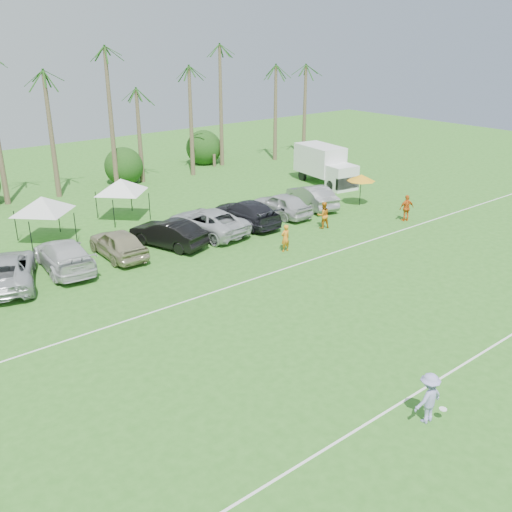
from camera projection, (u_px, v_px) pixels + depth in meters
ground at (470, 416)px, 19.90m from camera, size 120.00×120.00×0.00m
field_lines at (310, 330)px, 25.67m from camera, size 80.00×12.10×0.01m
palm_tree_5 at (43, 89)px, 44.23m from camera, size 2.40×2.40×9.90m
palm_tree_6 at (91, 75)px, 46.27m from camera, size 2.40×2.40×10.90m
palm_tree_7 at (134, 63)px, 48.31m from camera, size 2.40×2.40×11.90m
palm_tree_8 at (186, 91)px, 52.20m from camera, size 2.40×2.40×8.90m
palm_tree_9 at (229, 78)px, 54.82m from camera, size 2.40×2.40×9.90m
palm_tree_10 at (269, 67)px, 57.44m from camera, size 2.40×2.40×10.90m
palm_tree_11 at (298, 57)px, 59.48m from camera, size 2.40×2.40×11.90m
bush_tree_2 at (116, 160)px, 50.89m from camera, size 4.00×4.00×4.00m
bush_tree_3 at (208, 147)px, 56.77m from camera, size 4.00×4.00×4.00m
sideline_player_a at (285, 238)px, 34.54m from camera, size 0.63×0.43×1.71m
sideline_player_b at (323, 215)px, 38.67m from camera, size 1.06×0.94×1.84m
sideline_player_c at (407, 208)px, 40.11m from camera, size 1.20×0.81×1.89m
box_truck at (325, 164)px, 49.70m from camera, size 3.23×6.58×3.25m
canopy_tent_left at (41, 197)px, 35.33m from camera, size 4.31×4.31×3.49m
canopy_tent_right at (120, 179)px, 39.80m from camera, size 4.24×4.24×3.44m
market_umbrella at (361, 178)px, 43.31m from camera, size 2.17×2.17×2.42m
frisbee_player at (428, 398)px, 19.33m from camera, size 1.25×0.85×1.87m
parked_car_2 at (5, 270)px, 29.90m from camera, size 4.71×6.71×1.70m
parked_car_3 at (64, 255)px, 31.93m from camera, size 2.97×6.07×1.70m
parked_car_4 at (118, 243)px, 33.71m from camera, size 2.16×5.05×1.70m
parked_car_5 at (168, 233)px, 35.38m from camera, size 3.32×5.46×1.70m
parked_car_6 at (207, 222)px, 37.55m from camera, size 3.49×6.39×1.70m
parked_car_7 at (246, 213)px, 39.42m from camera, size 2.50×5.90×1.70m
parked_car_8 at (282, 204)px, 41.28m from camera, size 2.09×5.02×1.70m
parked_car_9 at (312, 196)px, 43.30m from camera, size 2.97×5.44×1.70m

